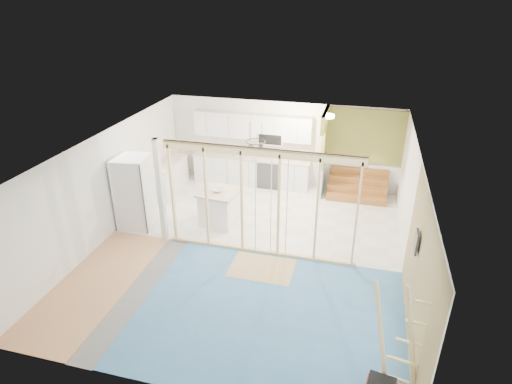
# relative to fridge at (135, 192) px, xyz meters

# --- Properties ---
(room) EXTENTS (7.01, 8.01, 2.61)m
(room) POSITION_rel_fridge_xyz_m (3.07, -0.45, 0.35)
(room) COLOR slate
(room) RESTS_ON ground
(floor_overlays) EXTENTS (7.00, 8.00, 0.03)m
(floor_overlays) POSITION_rel_fridge_xyz_m (3.14, -0.39, -0.94)
(floor_overlays) COLOR white
(floor_overlays) RESTS_ON room
(stud_frame) EXTENTS (4.66, 0.14, 2.60)m
(stud_frame) POSITION_rel_fridge_xyz_m (2.86, -0.45, 0.63)
(stud_frame) COLOR #E1BC89
(stud_frame) RESTS_ON room
(base_cabinets) EXTENTS (4.45, 2.24, 0.93)m
(base_cabinets) POSITION_rel_fridge_xyz_m (1.46, 2.91, -0.48)
(base_cabinets) COLOR white
(base_cabinets) RESTS_ON room
(upper_cabinets) EXTENTS (3.60, 0.41, 0.85)m
(upper_cabinets) POSITION_rel_fridge_xyz_m (2.23, 3.37, 0.87)
(upper_cabinets) COLOR white
(upper_cabinets) RESTS_ON room
(green_partition) EXTENTS (2.25, 1.51, 2.60)m
(green_partition) POSITION_rel_fridge_xyz_m (5.12, 3.21, -0.00)
(green_partition) COLOR olive
(green_partition) RESTS_ON room
(pot_rack) EXTENTS (0.52, 0.52, 0.72)m
(pot_rack) POSITION_rel_fridge_xyz_m (2.77, 1.44, 1.05)
(pot_rack) COLOR black
(pot_rack) RESTS_ON room
(sheathing_panel) EXTENTS (0.02, 4.00, 2.60)m
(sheathing_panel) POSITION_rel_fridge_xyz_m (6.55, -2.45, 0.35)
(sheathing_panel) COLOR tan
(sheathing_panel) RESTS_ON room
(electrical_panel) EXTENTS (0.04, 0.30, 0.40)m
(electrical_panel) POSITION_rel_fridge_xyz_m (6.50, -1.85, 0.70)
(electrical_panel) COLOR #39393E
(electrical_panel) RESTS_ON room
(ceiling_light) EXTENTS (0.32, 0.32, 0.08)m
(ceiling_light) POSITION_rel_fridge_xyz_m (4.47, 2.55, 1.59)
(ceiling_light) COLOR #FFEABF
(ceiling_light) RESTS_ON room
(fridge) EXTENTS (0.92, 0.89, 1.89)m
(fridge) POSITION_rel_fridge_xyz_m (0.00, 0.00, 0.00)
(fridge) COLOR silver
(fridge) RESTS_ON room
(island) EXTENTS (1.04, 1.04, 0.92)m
(island) POSITION_rel_fridge_xyz_m (2.02, 0.65, -0.49)
(island) COLOR white
(island) RESTS_ON room
(bowl) EXTENTS (0.33, 0.33, 0.07)m
(bowl) POSITION_rel_fridge_xyz_m (1.99, 0.63, 0.01)
(bowl) COLOR silver
(bowl) RESTS_ON island
(soap_bottle_a) EXTENTS (0.15, 0.15, 0.32)m
(soap_bottle_a) POSITION_rel_fridge_xyz_m (1.63, 3.18, 0.14)
(soap_bottle_a) COLOR #ABB3BE
(soap_bottle_a) RESTS_ON base_cabinets
(soap_bottle_b) EXTENTS (0.12, 0.12, 0.20)m
(soap_bottle_b) POSITION_rel_fridge_xyz_m (3.77, 3.15, 0.09)
(soap_bottle_b) COLOR white
(soap_bottle_b) RESTS_ON base_cabinets
(ladder) EXTENTS (1.02, 0.21, 1.93)m
(ladder) POSITION_rel_fridge_xyz_m (6.26, -3.61, 0.04)
(ladder) COLOR #EEDA92
(ladder) RESTS_ON room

